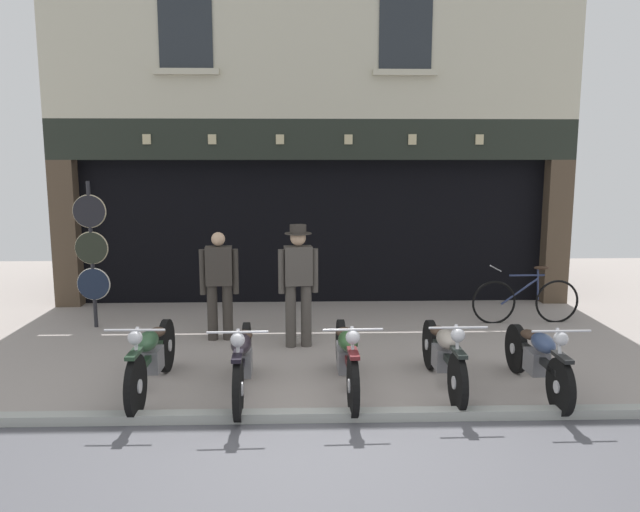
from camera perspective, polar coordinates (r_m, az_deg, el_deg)
ground at (r=5.61m, az=0.90°, el=-19.62°), size 21.25×22.00×0.18m
shop_facade at (r=12.94m, az=-0.73°, el=5.03°), size 9.55×4.42×6.42m
motorcycle_left at (r=7.35m, az=-15.22°, el=-8.86°), size 0.62×2.05×0.92m
motorcycle_center_left at (r=7.05m, az=-7.14°, el=-9.40°), size 0.62×1.98×0.93m
motorcycle_center at (r=7.11m, az=2.46°, el=-9.17°), size 0.62×2.02×0.93m
motorcycle_center_right at (r=7.36m, az=11.28°, el=-8.80°), size 0.62×1.96×0.91m
motorcycle_right at (r=7.53m, az=19.37°, el=-8.79°), size 0.62×1.91×0.90m
salesman_left at (r=9.11m, az=-9.24°, el=-2.29°), size 0.56×0.26×1.59m
shopkeeper_center at (r=8.64m, az=-2.01°, el=-2.10°), size 0.56×0.37×1.73m
tyre_sign_pole at (r=10.20m, az=-20.26°, el=0.61°), size 0.51×0.06×2.29m
advert_board_near at (r=11.56m, az=9.31°, el=3.84°), size 0.71×0.03×1.04m
advert_board_far at (r=11.77m, az=13.85°, el=4.26°), size 0.68×0.03×1.09m
leaning_bicycle at (r=10.54m, az=18.41°, el=-3.83°), size 1.76×0.50×0.95m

